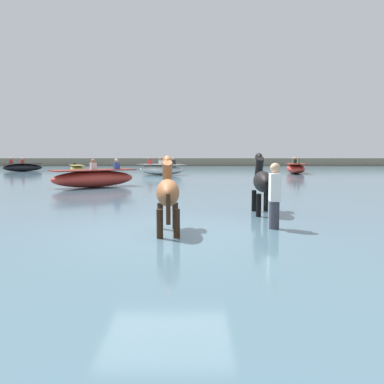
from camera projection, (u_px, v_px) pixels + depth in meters
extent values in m
plane|color=#666051|center=(167.00, 247.00, 7.55)|extent=(120.00, 120.00, 0.00)
cube|color=#476675|center=(181.00, 190.00, 17.48)|extent=(90.00, 90.00, 0.32)
ellipsoid|color=brown|center=(168.00, 193.00, 7.23)|extent=(0.51, 1.27, 0.50)
cylinder|color=black|center=(160.00, 224.00, 7.71)|extent=(0.12, 0.12, 0.84)
cylinder|color=black|center=(175.00, 224.00, 7.73)|extent=(0.12, 0.12, 0.84)
cylinder|color=black|center=(160.00, 233.00, 6.85)|extent=(0.12, 0.12, 0.84)
cylinder|color=black|center=(177.00, 233.00, 6.87)|extent=(0.12, 0.12, 0.84)
cylinder|color=brown|center=(167.00, 174.00, 7.84)|extent=(0.23, 0.47, 0.57)
ellipsoid|color=brown|center=(167.00, 161.00, 7.94)|extent=(0.21, 0.44, 0.21)
cylinder|color=black|center=(168.00, 209.00, 6.66)|extent=(0.08, 0.08, 0.53)
ellipsoid|color=black|center=(263.00, 182.00, 9.56)|extent=(0.48, 1.30, 0.51)
cylinder|color=black|center=(254.00, 207.00, 10.07)|extent=(0.12, 0.12, 0.87)
cylinder|color=black|center=(266.00, 207.00, 10.06)|extent=(0.12, 0.12, 0.87)
cylinder|color=black|center=(258.00, 212.00, 9.18)|extent=(0.12, 0.12, 0.87)
cylinder|color=black|center=(272.00, 212.00, 9.17)|extent=(0.12, 0.12, 0.87)
cylinder|color=black|center=(259.00, 167.00, 10.19)|extent=(0.22, 0.48, 0.59)
ellipsoid|color=black|center=(259.00, 157.00, 10.29)|extent=(0.20, 0.45, 0.22)
cylinder|color=black|center=(266.00, 194.00, 8.97)|extent=(0.08, 0.08, 0.55)
ellipsoid|color=#BC382D|center=(295.00, 169.00, 29.14)|extent=(1.90, 4.24, 0.71)
cube|color=maroon|center=(296.00, 164.00, 29.10)|extent=(1.83, 4.07, 0.04)
cube|color=#388E51|center=(294.00, 161.00, 30.22)|extent=(0.22, 0.28, 0.30)
sphere|color=beige|center=(294.00, 158.00, 30.19)|extent=(0.18, 0.18, 0.18)
cube|color=#232328|center=(295.00, 161.00, 29.09)|extent=(0.22, 0.28, 0.30)
sphere|color=tan|center=(295.00, 158.00, 29.07)|extent=(0.18, 0.18, 0.18)
cube|color=#388E51|center=(299.00, 162.00, 27.95)|extent=(0.22, 0.28, 0.30)
sphere|color=#A37556|center=(299.00, 158.00, 27.92)|extent=(0.18, 0.18, 0.18)
ellipsoid|color=black|center=(22.00, 168.00, 32.43)|extent=(3.25, 2.36, 0.63)
cube|color=black|center=(22.00, 164.00, 32.40)|extent=(3.12, 2.26, 0.04)
cube|color=red|center=(11.00, 162.00, 32.05)|extent=(0.31, 0.28, 0.30)
sphere|color=#A37556|center=(11.00, 159.00, 32.02)|extent=(0.18, 0.18, 0.18)
cube|color=red|center=(22.00, 162.00, 32.27)|extent=(0.31, 0.28, 0.30)
sphere|color=tan|center=(22.00, 159.00, 32.25)|extent=(0.18, 0.18, 0.18)
ellipsoid|color=#BC382D|center=(94.00, 179.00, 17.26)|extent=(3.82, 3.27, 0.74)
cube|color=maroon|center=(93.00, 170.00, 17.22)|extent=(3.67, 3.14, 0.04)
cube|color=#3356A8|center=(116.00, 166.00, 17.71)|extent=(0.32, 0.30, 0.30)
sphere|color=beige|center=(116.00, 161.00, 17.69)|extent=(0.18, 0.18, 0.18)
cube|color=white|center=(93.00, 166.00, 17.21)|extent=(0.32, 0.30, 0.30)
sphere|color=#A37556|center=(93.00, 161.00, 17.19)|extent=(0.18, 0.18, 0.18)
ellipsoid|color=silver|center=(160.00, 170.00, 27.14)|extent=(3.74, 3.10, 0.70)
cube|color=gray|center=(160.00, 165.00, 27.11)|extent=(3.59, 2.97, 0.04)
cube|color=#232328|center=(173.00, 162.00, 26.63)|extent=(0.32, 0.29, 0.30)
sphere|color=tan|center=(173.00, 159.00, 26.61)|extent=(0.18, 0.18, 0.18)
cube|color=white|center=(161.00, 162.00, 27.11)|extent=(0.32, 0.29, 0.30)
sphere|color=#A37556|center=(161.00, 159.00, 27.09)|extent=(0.18, 0.18, 0.18)
cube|color=red|center=(150.00, 162.00, 27.73)|extent=(0.32, 0.29, 0.30)
sphere|color=#A37556|center=(150.00, 159.00, 27.70)|extent=(0.18, 0.18, 0.18)
ellipsoid|color=gold|center=(77.00, 169.00, 31.23)|extent=(2.10, 3.22, 0.52)
cube|color=olive|center=(77.00, 165.00, 31.20)|extent=(2.02, 3.09, 0.04)
cube|color=black|center=(74.00, 164.00, 32.55)|extent=(0.19, 0.17, 0.18)
cylinder|color=#383842|center=(274.00, 223.00, 7.71)|extent=(0.20, 0.20, 0.88)
cube|color=white|center=(275.00, 187.00, 7.64)|extent=(0.22, 0.33, 0.54)
sphere|color=tan|center=(275.00, 168.00, 7.61)|extent=(0.20, 0.20, 0.20)
cube|color=gray|center=(188.00, 163.00, 47.28)|extent=(80.00, 2.40, 1.27)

